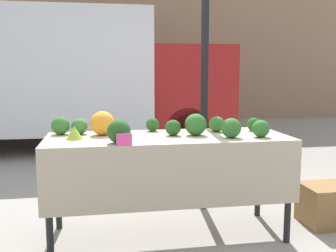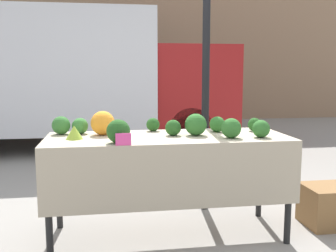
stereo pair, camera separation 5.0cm
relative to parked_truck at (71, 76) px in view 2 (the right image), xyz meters
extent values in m
plane|color=gray|center=(1.08, -4.06, -1.23)|extent=(40.00, 40.00, 0.00)
cube|color=#9E7A5B|center=(1.08, 3.54, 1.41)|extent=(16.00, 0.60, 5.28)
cylinder|color=black|center=(1.52, -3.50, -0.01)|extent=(0.07, 0.07, 2.46)
cube|color=silver|center=(-0.51, 0.00, 0.07)|extent=(3.76, 2.25, 1.95)
cube|color=maroon|center=(2.07, 0.00, -0.20)|extent=(1.38, 2.07, 1.40)
cylinder|color=black|center=(1.93, -0.92, -0.86)|extent=(0.74, 0.22, 0.74)
cylinder|color=black|center=(1.93, 0.92, -0.86)|extent=(0.74, 0.22, 0.74)
cube|color=tan|center=(1.08, -4.06, -0.44)|extent=(1.89, 0.70, 0.03)
cube|color=tan|center=(1.08, -4.40, -0.67)|extent=(1.89, 0.01, 0.45)
cylinder|color=black|center=(0.19, -4.35, -0.84)|extent=(0.05, 0.05, 0.78)
cylinder|color=black|center=(1.96, -4.35, -0.84)|extent=(0.05, 0.05, 0.78)
cylinder|color=black|center=(0.19, -3.77, -0.84)|extent=(0.05, 0.05, 0.78)
cylinder|color=black|center=(1.96, -3.77, -0.84)|extent=(0.05, 0.05, 0.78)
sphere|color=orange|center=(0.57, -3.92, -0.32)|extent=(0.19, 0.19, 0.19)
cone|color=#93B238|center=(0.36, -4.09, -0.37)|extent=(0.13, 0.13, 0.10)
sphere|color=#2D6628|center=(1.30, -4.06, -0.33)|extent=(0.17, 0.17, 0.17)
sphere|color=#2D6628|center=(1.77, -4.23, -0.35)|extent=(0.13, 0.13, 0.13)
sphere|color=#2D6628|center=(1.52, -3.92, -0.36)|extent=(0.13, 0.13, 0.13)
sphere|color=#2D6628|center=(1.54, -4.22, -0.34)|extent=(0.15, 0.15, 0.15)
sphere|color=#23511E|center=(1.12, -4.04, -0.36)|extent=(0.13, 0.13, 0.13)
sphere|color=#23511E|center=(1.84, -3.92, -0.36)|extent=(0.11, 0.11, 0.11)
sphere|color=#336B2D|center=(0.24, -3.84, -0.35)|extent=(0.15, 0.15, 0.15)
sphere|color=#23511E|center=(0.69, -4.30, -0.34)|extent=(0.17, 0.17, 0.17)
sphere|color=#23511E|center=(0.99, -3.79, -0.36)|extent=(0.11, 0.11, 0.11)
sphere|color=#387533|center=(0.39, -3.84, -0.36)|extent=(0.13, 0.13, 0.13)
cube|color=#EF4793|center=(0.72, -4.40, -0.38)|extent=(0.11, 0.01, 0.09)
cube|color=olive|center=(2.52, -4.07, -1.06)|extent=(0.50, 0.37, 0.35)
camera|label=1|loc=(0.56, -7.05, 0.09)|focal=42.00mm
camera|label=2|loc=(0.61, -7.06, 0.09)|focal=42.00mm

